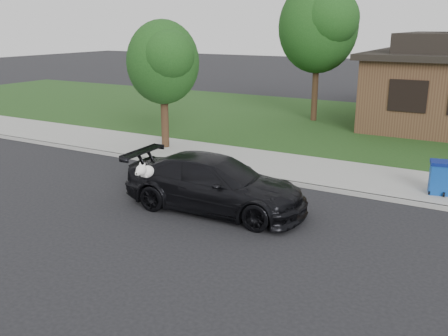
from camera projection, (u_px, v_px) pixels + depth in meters
The scene contains 8 objects.
ground at pixel (306, 241), 10.81m from camera, with size 120.00×120.00×0.00m, color black.
sidewalk at pixel (365, 179), 14.97m from camera, with size 60.00×3.00×0.12m, color gray.
curb at pixel (351, 193), 13.71m from camera, with size 60.00×0.12×0.12m, color gray.
lawn at pixel (412, 131), 21.66m from camera, with size 60.00×13.00×0.13m, color #193814.
sedan at pixel (215, 184), 12.47m from camera, with size 4.78×2.31×1.37m.
recycling_bin at pixel (440, 177), 13.38m from camera, with size 0.64×0.64×0.90m.
tree_0 at pixel (321, 25), 22.38m from camera, with size 3.78×3.60×6.34m.
tree_2 at pixel (164, 61), 17.66m from camera, with size 2.73×2.60×4.59m.
Camera 1 is at (3.35, -9.53, 4.52)m, focal length 40.00 mm.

